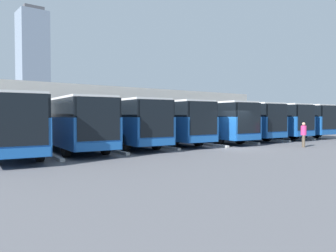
{
  "coord_description": "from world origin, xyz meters",
  "views": [
    {
      "loc": [
        17.03,
        14.44,
        2.17
      ],
      "look_at": [
        1.57,
        -5.28,
        1.37
      ],
      "focal_mm": 35.0,
      "sensor_mm": 36.0,
      "label": 1
    }
  ],
  "objects_px": {
    "bus_5": "(120,121)",
    "bus_7": "(7,123)",
    "bus_2": "(230,120)",
    "bus_4": "(162,121)",
    "bus_6": "(70,122)",
    "pedestrian": "(304,134)",
    "bus_0": "(282,119)",
    "bus_3": "(202,120)",
    "bus_1": "(258,120)"
  },
  "relations": [
    {
      "from": "bus_5",
      "to": "bus_7",
      "type": "height_order",
      "value": "same"
    },
    {
      "from": "bus_5",
      "to": "bus_2",
      "type": "bearing_deg",
      "value": -175.03
    },
    {
      "from": "bus_2",
      "to": "bus_7",
      "type": "distance_m",
      "value": 18.63
    },
    {
      "from": "bus_4",
      "to": "bus_6",
      "type": "bearing_deg",
      "value": 9.8
    },
    {
      "from": "bus_6",
      "to": "bus_2",
      "type": "bearing_deg",
      "value": -173.39
    },
    {
      "from": "bus_4",
      "to": "pedestrian",
      "type": "relative_size",
      "value": 6.35
    },
    {
      "from": "bus_2",
      "to": "bus_4",
      "type": "xyz_separation_m",
      "value": [
        7.45,
        -0.41,
        0.0
      ]
    },
    {
      "from": "bus_0",
      "to": "pedestrian",
      "type": "height_order",
      "value": "bus_0"
    },
    {
      "from": "bus_0",
      "to": "bus_3",
      "type": "bearing_deg",
      "value": 5.73
    },
    {
      "from": "bus_6",
      "to": "pedestrian",
      "type": "relative_size",
      "value": 6.35
    },
    {
      "from": "bus_2",
      "to": "bus_7",
      "type": "height_order",
      "value": "same"
    },
    {
      "from": "bus_4",
      "to": "bus_5",
      "type": "distance_m",
      "value": 3.72
    },
    {
      "from": "bus_3",
      "to": "bus_7",
      "type": "bearing_deg",
      "value": 8.09
    },
    {
      "from": "bus_4",
      "to": "bus_7",
      "type": "xyz_separation_m",
      "value": [
        11.17,
        1.04,
        0.0
      ]
    },
    {
      "from": "bus_4",
      "to": "bus_6",
      "type": "height_order",
      "value": "same"
    },
    {
      "from": "bus_0",
      "to": "bus_6",
      "type": "bearing_deg",
      "value": 5.57
    },
    {
      "from": "bus_4",
      "to": "bus_6",
      "type": "relative_size",
      "value": 1.0
    },
    {
      "from": "bus_2",
      "to": "bus_4",
      "type": "distance_m",
      "value": 7.46
    },
    {
      "from": "bus_3",
      "to": "bus_7",
      "type": "height_order",
      "value": "same"
    },
    {
      "from": "bus_1",
      "to": "bus_5",
      "type": "bearing_deg",
      "value": 4.39
    },
    {
      "from": "bus_0",
      "to": "bus_6",
      "type": "height_order",
      "value": "same"
    },
    {
      "from": "bus_0",
      "to": "bus_1",
      "type": "bearing_deg",
      "value": 4.35
    },
    {
      "from": "bus_3",
      "to": "bus_5",
      "type": "bearing_deg",
      "value": 2.37
    },
    {
      "from": "bus_3",
      "to": "bus_4",
      "type": "distance_m",
      "value": 3.78
    },
    {
      "from": "bus_5",
      "to": "bus_6",
      "type": "height_order",
      "value": "same"
    },
    {
      "from": "bus_2",
      "to": "bus_0",
      "type": "bearing_deg",
      "value": -176.5
    },
    {
      "from": "bus_5",
      "to": "bus_6",
      "type": "relative_size",
      "value": 1.0
    },
    {
      "from": "bus_6",
      "to": "bus_3",
      "type": "bearing_deg",
      "value": -174.59
    },
    {
      "from": "bus_4",
      "to": "bus_7",
      "type": "relative_size",
      "value": 1.0
    },
    {
      "from": "bus_6",
      "to": "pedestrian",
      "type": "height_order",
      "value": "bus_6"
    },
    {
      "from": "bus_5",
      "to": "pedestrian",
      "type": "height_order",
      "value": "bus_5"
    },
    {
      "from": "bus_6",
      "to": "bus_7",
      "type": "bearing_deg",
      "value": 16.03
    },
    {
      "from": "bus_3",
      "to": "bus_7",
      "type": "relative_size",
      "value": 1.0
    },
    {
      "from": "bus_4",
      "to": "bus_7",
      "type": "bearing_deg",
      "value": 11.89
    },
    {
      "from": "bus_1",
      "to": "bus_2",
      "type": "bearing_deg",
      "value": 2.65
    },
    {
      "from": "bus_5",
      "to": "pedestrian",
      "type": "bearing_deg",
      "value": 146.34
    },
    {
      "from": "bus_0",
      "to": "bus_2",
      "type": "relative_size",
      "value": 1.0
    },
    {
      "from": "bus_4",
      "to": "bus_3",
      "type": "bearing_deg",
      "value": 176.73
    },
    {
      "from": "bus_1",
      "to": "bus_5",
      "type": "xyz_separation_m",
      "value": [
        14.89,
        -0.57,
        0.0
      ]
    },
    {
      "from": "bus_2",
      "to": "bus_1",
      "type": "bearing_deg",
      "value": -177.35
    },
    {
      "from": "bus_1",
      "to": "bus_7",
      "type": "height_order",
      "value": "same"
    },
    {
      "from": "bus_1",
      "to": "pedestrian",
      "type": "relative_size",
      "value": 6.35
    },
    {
      "from": "bus_4",
      "to": "bus_5",
      "type": "height_order",
      "value": "same"
    },
    {
      "from": "bus_0",
      "to": "bus_1",
      "type": "height_order",
      "value": "same"
    },
    {
      "from": "bus_1",
      "to": "bus_4",
      "type": "xyz_separation_m",
      "value": [
        11.17,
        -0.67,
        0.0
      ]
    },
    {
      "from": "bus_5",
      "to": "pedestrian",
      "type": "relative_size",
      "value": 6.35
    },
    {
      "from": "bus_1",
      "to": "bus_6",
      "type": "height_order",
      "value": "same"
    },
    {
      "from": "bus_0",
      "to": "bus_5",
      "type": "relative_size",
      "value": 1.0
    },
    {
      "from": "pedestrian",
      "to": "bus_5",
      "type": "bearing_deg",
      "value": 103.81
    },
    {
      "from": "pedestrian",
      "to": "bus_2",
      "type": "bearing_deg",
      "value": 43.18
    }
  ]
}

